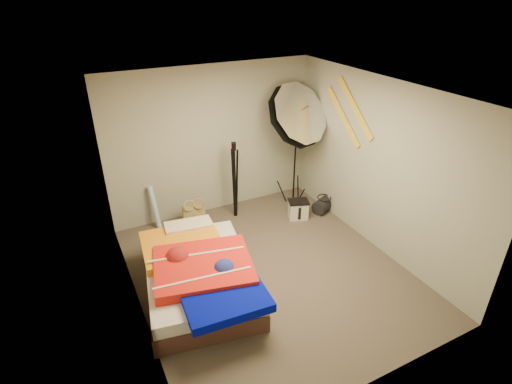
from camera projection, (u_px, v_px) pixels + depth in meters
floor at (269, 271)px, 5.58m from camera, size 4.00×4.00×0.00m
ceiling at (272, 93)px, 4.41m from camera, size 4.00×4.00×0.00m
wall_back at (212, 142)px, 6.57m from camera, size 3.50×0.00×3.50m
wall_front at (383, 290)px, 3.42m from camera, size 3.50×0.00×3.50m
wall_left at (128, 227)px, 4.29m from camera, size 0.00×4.00×4.00m
wall_right at (378, 167)px, 5.70m from camera, size 0.00×4.00×4.00m
tote_bag at (194, 215)px, 6.58m from camera, size 0.38×0.19×0.38m
wrapping_roll at (155, 207)px, 6.44m from camera, size 0.16×0.22×0.73m
camera_case at (298, 210)px, 6.77m from camera, size 0.37×0.32×0.31m
duffel_bag at (324, 205)px, 7.00m from camera, size 0.47×0.39×0.25m
wall_stripe_upper at (355, 108)px, 5.84m from camera, size 0.02×0.91×0.78m
wall_stripe_lower at (343, 117)px, 6.13m from camera, size 0.02×0.91×0.78m
bed at (199, 274)px, 5.11m from camera, size 1.62×2.17×0.55m
photo_umbrella at (295, 117)px, 6.42m from camera, size 1.28×0.96×2.32m
camera_tripod at (234, 175)px, 6.56m from camera, size 0.10×0.10×1.34m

